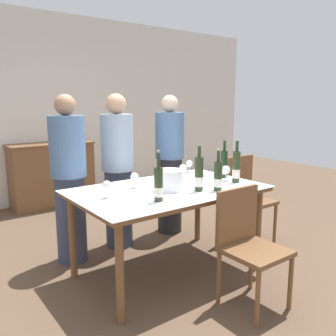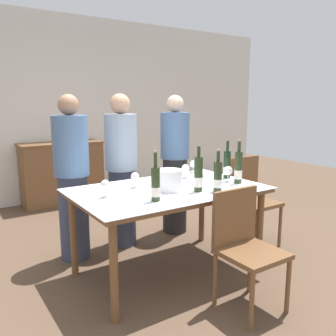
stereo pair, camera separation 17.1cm
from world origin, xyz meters
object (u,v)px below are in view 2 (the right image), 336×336
(wine_glass_1, at_px, (105,185))
(person_guest_right, at_px, (175,165))
(sideboard_cabinet, at_px, (62,173))
(wine_bottle_3, at_px, (218,177))
(wine_glass_2, at_px, (193,164))
(wine_bottle_4, at_px, (238,168))
(wine_bottle_2, at_px, (227,165))
(wine_glass_5, at_px, (135,177))
(person_host, at_px, (72,179))
(wine_bottle_1, at_px, (156,185))
(wine_glass_4, at_px, (228,171))
(person_guest_left, at_px, (122,171))
(dining_table, at_px, (168,197))
(chair_right_end, at_px, (250,194))
(chair_near_front, at_px, (244,241))
(ice_bucket, at_px, (169,179))
(wine_bottle_0, at_px, (198,175))
(wine_glass_0, at_px, (185,169))
(wine_glass_3, at_px, (201,177))

(wine_glass_1, distance_m, person_guest_right, 1.44)
(sideboard_cabinet, relative_size, wine_glass_1, 8.48)
(wine_bottle_3, xyz_separation_m, wine_glass_2, (0.31, 0.74, -0.03))
(sideboard_cabinet, distance_m, wine_bottle_4, 3.03)
(wine_bottle_2, relative_size, wine_glass_5, 2.69)
(person_host, bearing_deg, person_guest_right, 2.85)
(wine_bottle_1, bearing_deg, wine_glass_4, 10.75)
(wine_glass_2, relative_size, person_guest_left, 0.08)
(dining_table, xyz_separation_m, wine_glass_4, (0.61, -0.10, 0.18))
(wine_glass_2, distance_m, chair_right_end, 0.70)
(chair_near_front, relative_size, person_guest_left, 0.55)
(sideboard_cabinet, distance_m, ice_bucket, 2.80)
(wine_bottle_4, bearing_deg, wine_bottle_2, 74.25)
(wine_glass_1, xyz_separation_m, person_guest_right, (1.21, 0.78, -0.08))
(wine_bottle_4, xyz_separation_m, wine_glass_4, (-0.05, 0.08, -0.04))
(chair_near_front, bearing_deg, wine_bottle_0, 93.69)
(wine_glass_2, bearing_deg, person_guest_right, 83.88)
(sideboard_cabinet, height_order, wine_bottle_2, wine_bottle_2)
(wine_bottle_1, bearing_deg, wine_glass_2, 38.09)
(wine_glass_0, bearing_deg, chair_near_front, -100.38)
(wine_bottle_3, xyz_separation_m, wine_glass_5, (-0.52, 0.50, -0.03))
(person_guest_left, bearing_deg, chair_near_front, -81.33)
(wine_glass_4, bearing_deg, person_guest_right, 88.04)
(wine_bottle_3, bearing_deg, wine_bottle_1, 176.09)
(wine_glass_4, bearing_deg, wine_glass_2, 91.18)
(wine_glass_3, height_order, person_guest_left, person_guest_left)
(wine_bottle_0, bearing_deg, person_guest_left, 101.10)
(sideboard_cabinet, relative_size, dining_table, 0.73)
(sideboard_cabinet, xyz_separation_m, wine_bottle_2, (0.81, -2.68, 0.44))
(wine_bottle_4, bearing_deg, wine_glass_1, 169.59)
(ice_bucket, relative_size, wine_glass_4, 1.54)
(wine_bottle_3, height_order, chair_right_end, wine_bottle_3)
(sideboard_cabinet, xyz_separation_m, wine_bottle_1, (-0.20, -2.99, 0.44))
(wine_bottle_4, distance_m, wine_glass_0, 0.52)
(sideboard_cabinet, height_order, person_guest_right, person_guest_right)
(wine_bottle_0, height_order, wine_glass_4, wine_bottle_0)
(wine_bottle_4, bearing_deg, wine_bottle_0, -175.63)
(wine_glass_3, relative_size, chair_near_front, 0.16)
(wine_bottle_0, relative_size, wine_bottle_4, 0.94)
(wine_glass_2, height_order, person_host, person_host)
(wine_bottle_3, relative_size, wine_glass_5, 2.61)
(sideboard_cabinet, bearing_deg, chair_near_front, -85.26)
(wine_glass_1, relative_size, wine_glass_4, 0.93)
(wine_bottle_0, distance_m, wine_bottle_1, 0.45)
(dining_table, xyz_separation_m, person_host, (-0.59, 0.76, 0.09))
(dining_table, height_order, wine_glass_4, wine_glass_4)
(wine_bottle_4, xyz_separation_m, wine_glass_1, (-1.22, 0.22, -0.04))
(person_guest_right, bearing_deg, wine_bottle_2, -84.51)
(wine_glass_4, bearing_deg, sideboard_cabinet, 104.05)
(wine_glass_4, height_order, wine_glass_5, wine_glass_4)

